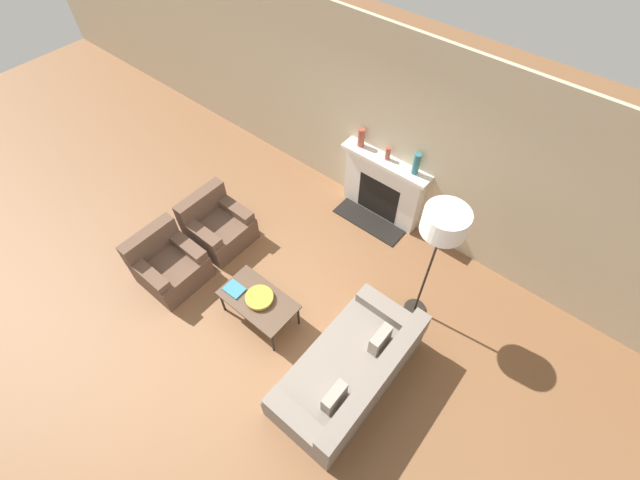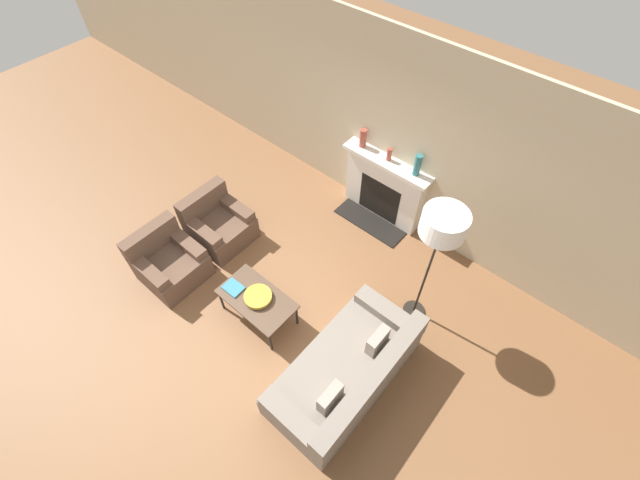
{
  "view_description": "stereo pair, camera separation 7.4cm",
  "coord_description": "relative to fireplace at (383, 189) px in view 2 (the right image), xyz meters",
  "views": [
    {
      "loc": [
        2.06,
        -1.61,
        5.16
      ],
      "look_at": [
        -0.3,
        1.25,
        0.45
      ],
      "focal_mm": 24.0,
      "sensor_mm": 36.0,
      "label": 1
    },
    {
      "loc": [
        2.12,
        -1.56,
        5.16
      ],
      "look_at": [
        -0.3,
        1.25,
        0.45
      ],
      "focal_mm": 24.0,
      "sensor_mm": 36.0,
      "label": 2
    }
  ],
  "objects": [
    {
      "name": "ground_plane",
      "position": [
        0.16,
        -2.57,
        -0.54
      ],
      "size": [
        18.0,
        18.0,
        0.0
      ],
      "primitive_type": "plane",
      "color": "brown"
    },
    {
      "name": "wall_back",
      "position": [
        0.16,
        0.14,
        0.91
      ],
      "size": [
        18.0,
        0.06,
        2.9
      ],
      "color": "#BCAD8E",
      "rests_on": "ground_plane"
    },
    {
      "name": "fireplace",
      "position": [
        0.0,
        0.0,
        0.0
      ],
      "size": [
        1.4,
        0.59,
        1.11
      ],
      "color": "silver",
      "rests_on": "ground_plane"
    },
    {
      "name": "couch",
      "position": [
        1.3,
        -2.51,
        -0.26
      ],
      "size": [
        0.96,
        1.91,
        0.76
      ],
      "rotation": [
        0.0,
        0.0,
        -1.57
      ],
      "color": "slate",
      "rests_on": "ground_plane"
    },
    {
      "name": "armchair_near",
      "position": [
        -1.56,
        -2.9,
        -0.25
      ],
      "size": [
        0.8,
        0.81,
        0.79
      ],
      "rotation": [
        0.0,
        0.0,
        1.57
      ],
      "color": "brown",
      "rests_on": "ground_plane"
    },
    {
      "name": "armchair_far",
      "position": [
        -1.56,
        -1.99,
        -0.25
      ],
      "size": [
        0.8,
        0.81,
        0.79
      ],
      "rotation": [
        0.0,
        0.0,
        1.57
      ],
      "color": "brown",
      "rests_on": "ground_plane"
    },
    {
      "name": "coffee_table",
      "position": [
        -0.14,
        -2.56,
        -0.13
      ],
      "size": [
        0.99,
        0.57,
        0.45
      ],
      "color": "#4C3828",
      "rests_on": "ground_plane"
    },
    {
      "name": "bowl",
      "position": [
        -0.12,
        -2.55,
        -0.05
      ],
      "size": [
        0.36,
        0.36,
        0.07
      ],
      "color": "#BC8E2D",
      "rests_on": "coffee_table"
    },
    {
      "name": "book",
      "position": [
        -0.47,
        -2.65,
        -0.08
      ],
      "size": [
        0.26,
        0.2,
        0.02
      ],
      "rotation": [
        0.0,
        0.0,
        0.03
      ],
      "color": "teal",
      "rests_on": "coffee_table"
    },
    {
      "name": "floor_lamp",
      "position": [
        1.4,
        -1.16,
        1.2
      ],
      "size": [
        0.49,
        0.49,
        1.97
      ],
      "color": "black",
      "rests_on": "ground_plane"
    },
    {
      "name": "mantel_vase_left",
      "position": [
        -0.47,
        0.01,
        0.71
      ],
      "size": [
        0.1,
        0.1,
        0.29
      ],
      "color": "brown",
      "rests_on": "fireplace"
    },
    {
      "name": "mantel_vase_center_left",
      "position": [
        -0.01,
        0.01,
        0.67
      ],
      "size": [
        0.07,
        0.07,
        0.2
      ],
      "color": "brown",
      "rests_on": "fireplace"
    },
    {
      "name": "mantel_vase_center_right",
      "position": [
        0.45,
        0.01,
        0.73
      ],
      "size": [
        0.1,
        0.1,
        0.33
      ],
      "color": "#28666B",
      "rests_on": "fireplace"
    }
  ]
}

